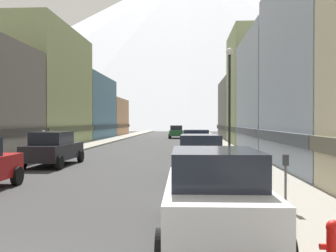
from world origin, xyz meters
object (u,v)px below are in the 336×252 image
car_driving_0 (177,132)px  parking_meter_near (286,173)px  car_right_1 (201,156)px  car_right_2 (196,143)px  pedestrian_0 (43,143)px  streetlamp_right (230,88)px  car_right_0 (214,194)px  fire_hydrant_near (333,242)px  car_left_1 (53,148)px

car_driving_0 → parking_meter_near: (4.15, -41.73, 0.11)m
parking_meter_near → car_driving_0: bearing=95.7°
car_right_1 → parking_meter_near: car_right_1 is taller
car_right_1 → car_right_2: (-0.00, 9.20, 0.00)m
pedestrian_0 → streetlamp_right: bearing=-23.4°
car_right_2 → pedestrian_0: (-10.05, -0.76, -0.02)m
car_right_0 → streetlamp_right: size_ratio=0.76×
parking_meter_near → pedestrian_0: bearing=130.1°
car_driving_0 → pedestrian_0: car_driving_0 is taller
parking_meter_near → pedestrian_0: pedestrian_0 is taller
car_driving_0 → car_right_1: bearing=-86.5°
car_right_0 → fire_hydrant_near: car_right_0 is taller
parking_meter_near → fire_hydrant_near: bearing=-94.4°
car_left_1 → car_right_2: bearing=35.9°
car_right_2 → car_driving_0: (-2.20, 26.73, 0.00)m
parking_meter_near → car_left_1: bearing=135.2°
car_right_1 → fire_hydrant_near: car_right_1 is taller
fire_hydrant_near → parking_meter_near: 3.91m
car_right_2 → fire_hydrant_near: size_ratio=6.30×
pedestrian_0 → car_right_1: bearing=-40.0°
car_right_1 → pedestrian_0: bearing=140.0°
car_right_2 → car_driving_0: same height
car_right_0 → car_right_2: bearing=90.0°
car_left_1 → car_driving_0: size_ratio=1.01×
car_right_0 → car_right_2: same height
car_right_0 → fire_hydrant_near: size_ratio=6.30×
car_left_1 → pedestrian_0: (-2.45, 4.75, -0.02)m
fire_hydrant_near → pedestrian_0: 21.56m
car_right_1 → streetlamp_right: 4.86m
pedestrian_0 → streetlamp_right: streetlamp_right is taller
car_right_1 → parking_meter_near: size_ratio=3.33×
car_driving_0 → pedestrian_0: 28.59m
fire_hydrant_near → car_left_1: bearing=124.7°
car_left_1 → car_driving_0: (5.40, 32.24, 0.00)m
pedestrian_0 → car_driving_0: bearing=74.1°
car_right_1 → pedestrian_0: (-10.05, 8.44, -0.02)m
car_driving_0 → car_right_2: bearing=-85.3°
car_right_0 → parking_meter_near: size_ratio=3.33×
car_driving_0 → streetlamp_right: bearing=-83.4°
car_left_1 → car_right_2: size_ratio=1.00×
fire_hydrant_near → streetlamp_right: streetlamp_right is taller
fire_hydrant_near → car_right_2: bearing=95.0°
car_driving_0 → parking_meter_near: car_driving_0 is taller
car_right_2 → car_left_1: bearing=-144.1°
car_left_1 → car_right_1: (7.60, -3.69, 0.00)m
car_right_2 → fire_hydrant_near: bearing=-85.0°
car_right_1 → fire_hydrant_near: (1.65, -9.67, -0.37)m
car_right_2 → streetlamp_right: size_ratio=0.76×
car_right_2 → pedestrian_0: 10.08m
streetlamp_right → pedestrian_0: bearing=156.6°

